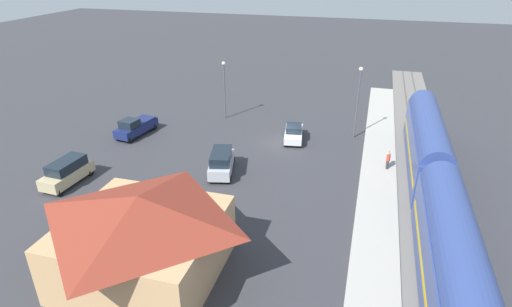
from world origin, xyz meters
TOP-DOWN VIEW (x-y plane):
  - ground_plane at (0.00, 0.00)m, footprint 200.00×200.00m
  - railway_track at (-14.00, 0.00)m, footprint 4.80×70.00m
  - platform at (-10.00, 0.00)m, footprint 3.20×46.00m
  - passenger_train at (-14.00, 10.53)m, footprint 2.93×34.65m
  - station_building at (4.00, 22.00)m, footprint 9.89×9.41m
  - pedestrian_on_platform at (-10.73, 3.63)m, footprint 0.36×0.36m
  - pedestrian_waiting_far at (-10.71, 3.19)m, footprint 0.36×0.36m
  - suv_tan at (16.43, 13.62)m, footprint 2.26×5.01m
  - pickup_navy at (16.37, 2.25)m, footprint 2.76×5.64m
  - suv_silver at (4.04, 8.08)m, footprint 3.06×5.22m
  - sedan_white at (-0.91, -1.17)m, footprint 2.49×4.72m
  - light_pole_near_platform at (-7.20, -3.80)m, footprint 0.44×0.44m
  - light_pole_lot_center at (8.57, -5.61)m, footprint 0.44×0.44m

SIDE VIEW (x-z plane):
  - ground_plane at x=0.00m, z-range 0.00..0.00m
  - railway_track at x=-14.00m, z-range -0.06..0.24m
  - platform at x=-10.00m, z-range 0.00..0.30m
  - sedan_white at x=-0.91m, z-range 0.01..1.75m
  - pickup_navy at x=16.37m, z-range -0.04..2.10m
  - suv_tan at x=16.43m, z-range 0.04..2.26m
  - suv_silver at x=4.04m, z-range 0.04..2.26m
  - pedestrian_on_platform at x=-10.73m, z-range 0.43..2.14m
  - pedestrian_waiting_far at x=-10.71m, z-range 0.43..2.14m
  - passenger_train at x=-14.00m, z-range 0.37..5.35m
  - station_building at x=4.00m, z-range 0.11..5.76m
  - light_pole_lot_center at x=8.57m, z-range 0.97..8.01m
  - light_pole_near_platform at x=-7.20m, z-range 1.01..8.92m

